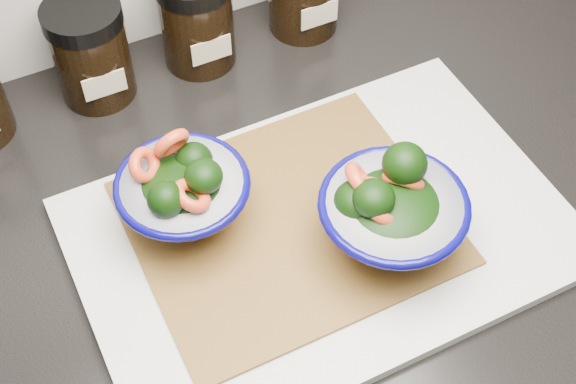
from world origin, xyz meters
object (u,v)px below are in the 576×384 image
bowl_left (184,194)px  spice_jar_d (196,19)px  spice_jar_c (90,52)px  cutting_board (323,233)px  bowl_right (390,213)px

bowl_left → spice_jar_d: bearing=64.9°
spice_jar_c → cutting_board: bearing=-65.6°
bowl_left → bowl_right: bearing=-34.1°
spice_jar_c → spice_jar_d: size_ratio=1.00×
cutting_board → bowl_right: bearing=-42.3°
cutting_board → spice_jar_c: 0.31m
cutting_board → bowl_left: 0.14m
cutting_board → bowl_right: size_ratio=3.37×
spice_jar_c → spice_jar_d: 0.12m
cutting_board → spice_jar_c: bearing=114.4°
cutting_board → spice_jar_c: (-0.13, 0.28, 0.05)m
bowl_left → bowl_right: (0.15, -0.10, 0.00)m
spice_jar_d → bowl_left: bearing=-115.1°
bowl_left → spice_jar_c: 0.22m
spice_jar_c → spice_jar_d: bearing=0.0°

